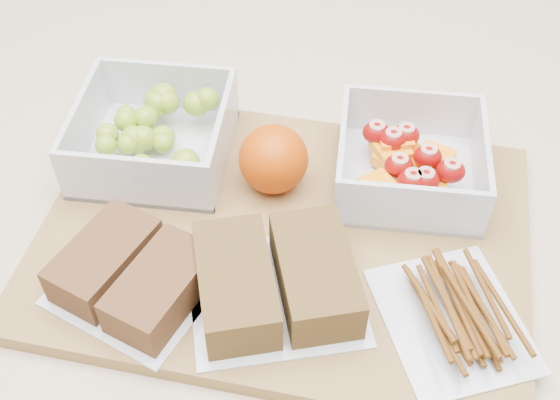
# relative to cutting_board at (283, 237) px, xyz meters

# --- Properties ---
(cutting_board) EXTENTS (0.44, 0.34, 0.02)m
(cutting_board) POSITION_rel_cutting_board_xyz_m (0.00, 0.00, 0.00)
(cutting_board) COLOR olive
(cutting_board) RESTS_ON counter
(grape_container) EXTENTS (0.14, 0.14, 0.06)m
(grape_container) POSITION_rel_cutting_board_xyz_m (-0.13, 0.08, 0.03)
(grape_container) COLOR silver
(grape_container) RESTS_ON cutting_board
(fruit_container) EXTENTS (0.13, 0.13, 0.06)m
(fruit_container) POSITION_rel_cutting_board_xyz_m (0.11, 0.08, 0.03)
(fruit_container) COLOR silver
(fruit_container) RESTS_ON cutting_board
(orange) EXTENTS (0.06, 0.06, 0.06)m
(orange) POSITION_rel_cutting_board_xyz_m (-0.02, 0.06, 0.04)
(orange) COLOR #C74404
(orange) RESTS_ON cutting_board
(sandwich_bag_left) EXTENTS (0.15, 0.14, 0.04)m
(sandwich_bag_left) POSITION_rel_cutting_board_xyz_m (-0.11, -0.07, 0.03)
(sandwich_bag_left) COLOR silver
(sandwich_bag_left) RESTS_ON cutting_board
(sandwich_bag_center) EXTENTS (0.16, 0.15, 0.04)m
(sandwich_bag_center) POSITION_rel_cutting_board_xyz_m (0.00, -0.07, 0.03)
(sandwich_bag_center) COLOR silver
(sandwich_bag_center) RESTS_ON cutting_board
(pretzel_bag) EXTENTS (0.14, 0.16, 0.03)m
(pretzel_bag) POSITION_rel_cutting_board_xyz_m (0.14, -0.07, 0.02)
(pretzel_bag) COLOR silver
(pretzel_bag) RESTS_ON cutting_board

